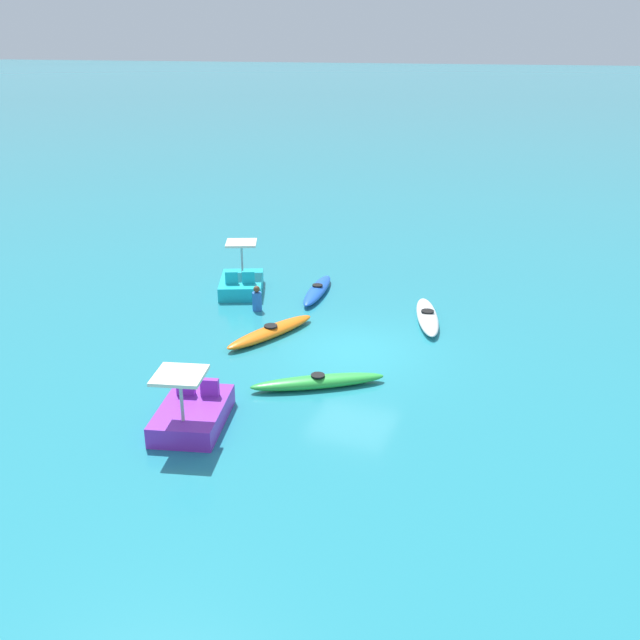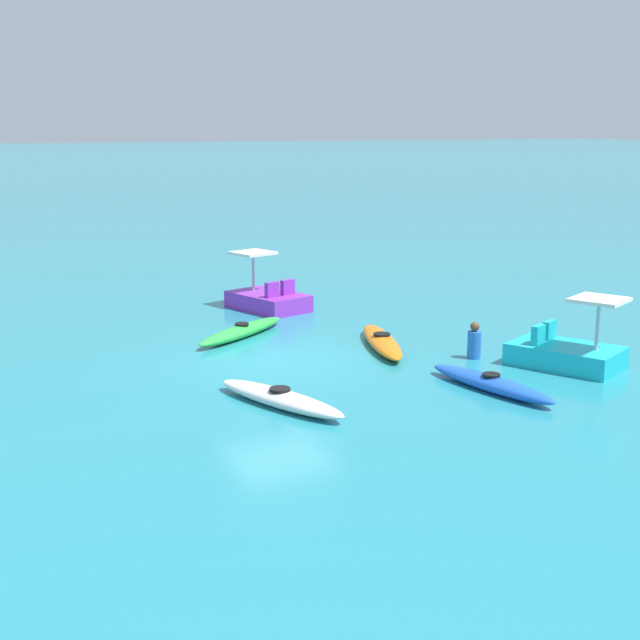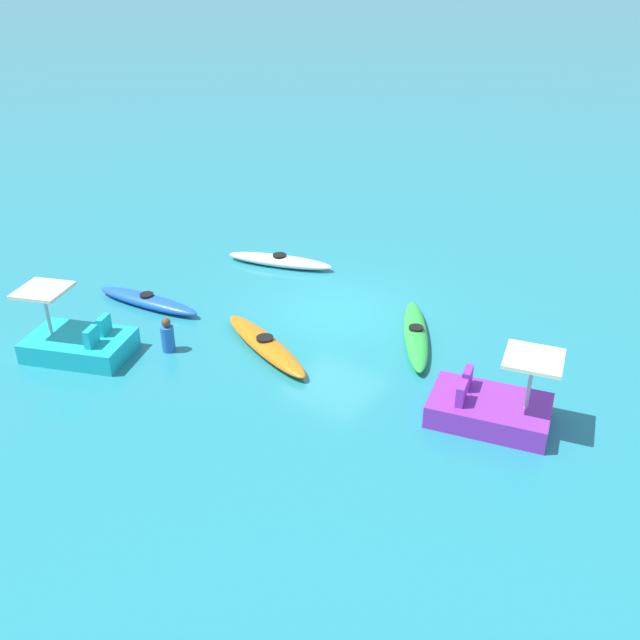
{
  "view_description": "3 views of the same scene",
  "coord_description": "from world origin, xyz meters",
  "px_view_note": "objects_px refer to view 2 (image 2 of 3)",
  "views": [
    {
      "loc": [
        -17.97,
        -5.83,
        8.49
      ],
      "look_at": [
        1.0,
        1.45,
        0.41
      ],
      "focal_mm": 39.27,
      "sensor_mm": 36.0,
      "label": 1
    },
    {
      "loc": [
        17.91,
        -8.53,
        5.35
      ],
      "look_at": [
        -0.24,
        1.22,
        0.79
      ],
      "focal_mm": 49.0,
      "sensor_mm": 36.0,
      "label": 2
    },
    {
      "loc": [
        -9.46,
        13.67,
        8.5
      ],
      "look_at": [
        -0.35,
        1.19,
        0.32
      ],
      "focal_mm": 38.74,
      "sensor_mm": 36.0,
      "label": 3
    }
  ],
  "objects_px": {
    "kayak_blue": "(491,383)",
    "pedal_boat_cyan": "(566,352)",
    "kayak_green": "(242,331)",
    "person_near_shore": "(474,342)",
    "kayak_white": "(280,398)",
    "kayak_orange": "(382,341)",
    "pedal_boat_purple": "(268,298)"
  },
  "relations": [
    {
      "from": "kayak_blue",
      "to": "kayak_green",
      "type": "distance_m",
      "value": 7.34
    },
    {
      "from": "pedal_boat_cyan",
      "to": "pedal_boat_purple",
      "type": "distance_m",
      "value": 9.63
    },
    {
      "from": "kayak_white",
      "to": "person_near_shore",
      "type": "relative_size",
      "value": 3.88
    },
    {
      "from": "person_near_shore",
      "to": "kayak_blue",
      "type": "bearing_deg",
      "value": -30.37
    },
    {
      "from": "kayak_white",
      "to": "kayak_orange",
      "type": "distance_m",
      "value": 5.19
    },
    {
      "from": "kayak_green",
      "to": "pedal_boat_purple",
      "type": "xyz_separation_m",
      "value": [
        -2.88,
        2.08,
        0.17
      ]
    },
    {
      "from": "kayak_orange",
      "to": "kayak_blue",
      "type": "relative_size",
      "value": 1.05
    },
    {
      "from": "kayak_orange",
      "to": "kayak_green",
      "type": "distance_m",
      "value": 3.75
    },
    {
      "from": "kayak_green",
      "to": "person_near_shore",
      "type": "relative_size",
      "value": 3.81
    },
    {
      "from": "kayak_white",
      "to": "pedal_boat_purple",
      "type": "distance_m",
      "value": 9.35
    },
    {
      "from": "kayak_orange",
      "to": "kayak_green",
      "type": "bearing_deg",
      "value": -135.94
    },
    {
      "from": "kayak_green",
      "to": "person_near_shore",
      "type": "xyz_separation_m",
      "value": [
        4.58,
        3.99,
        0.22
      ]
    },
    {
      "from": "pedal_boat_cyan",
      "to": "person_near_shore",
      "type": "bearing_deg",
      "value": -138.61
    },
    {
      "from": "kayak_orange",
      "to": "pedal_boat_purple",
      "type": "distance_m",
      "value": 5.6
    },
    {
      "from": "kayak_orange",
      "to": "kayak_blue",
      "type": "height_order",
      "value": "same"
    },
    {
      "from": "kayak_white",
      "to": "pedal_boat_cyan",
      "type": "height_order",
      "value": "pedal_boat_cyan"
    },
    {
      "from": "kayak_white",
      "to": "kayak_orange",
      "type": "height_order",
      "value": "same"
    },
    {
      "from": "kayak_white",
      "to": "person_near_shore",
      "type": "distance_m",
      "value": 5.73
    },
    {
      "from": "kayak_blue",
      "to": "kayak_white",
      "type": "bearing_deg",
      "value": -105.03
    },
    {
      "from": "kayak_orange",
      "to": "person_near_shore",
      "type": "distance_m",
      "value": 2.35
    },
    {
      "from": "pedal_boat_purple",
      "to": "kayak_green",
      "type": "bearing_deg",
      "value": -35.85
    },
    {
      "from": "pedal_boat_purple",
      "to": "person_near_shore",
      "type": "xyz_separation_m",
      "value": [
        7.47,
        1.9,
        0.05
      ]
    },
    {
      "from": "kayak_green",
      "to": "person_near_shore",
      "type": "height_order",
      "value": "person_near_shore"
    },
    {
      "from": "kayak_white",
      "to": "pedal_boat_cyan",
      "type": "distance_m",
      "value": 7.03
    },
    {
      "from": "kayak_orange",
      "to": "pedal_boat_cyan",
      "type": "bearing_deg",
      "value": 38.64
    },
    {
      "from": "pedal_boat_cyan",
      "to": "pedal_boat_purple",
      "type": "bearing_deg",
      "value": -159.98
    },
    {
      "from": "kayak_white",
      "to": "pedal_boat_purple",
      "type": "xyz_separation_m",
      "value": [
        -8.57,
        3.72,
        0.17
      ]
    },
    {
      "from": "kayak_blue",
      "to": "pedal_boat_cyan",
      "type": "bearing_deg",
      "value": 104.0
    },
    {
      "from": "kayak_orange",
      "to": "person_near_shore",
      "type": "relative_size",
      "value": 4.05
    },
    {
      "from": "kayak_green",
      "to": "pedal_boat_cyan",
      "type": "xyz_separation_m",
      "value": [
        6.16,
        5.38,
        0.17
      ]
    },
    {
      "from": "kayak_orange",
      "to": "pedal_boat_cyan",
      "type": "xyz_separation_m",
      "value": [
        3.47,
        2.77,
        0.17
      ]
    },
    {
      "from": "kayak_orange",
      "to": "pedal_boat_purple",
      "type": "xyz_separation_m",
      "value": [
        -5.58,
        -0.52,
        0.17
      ]
    }
  ]
}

